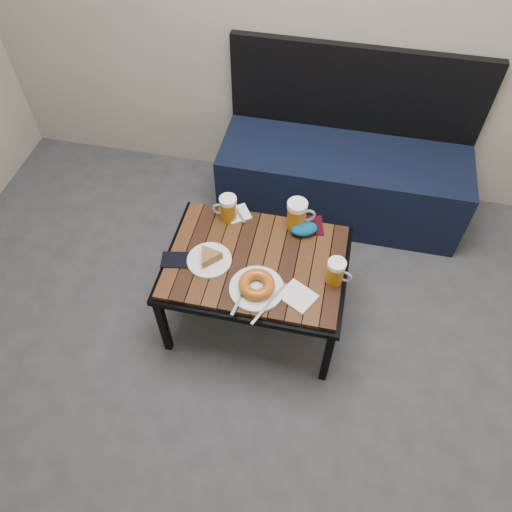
% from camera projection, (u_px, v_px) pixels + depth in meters
% --- Properties ---
extents(ground, '(4.00, 4.00, 0.00)m').
position_uv_depth(ground, '(259.00, 499.00, 2.09)').
color(ground, '#2D2D30').
rests_on(ground, ground).
extents(room_shell, '(4.00, 4.00, 4.00)m').
position_uv_depth(room_shell, '(314.00, 37.00, 1.02)').
color(room_shell, gray).
rests_on(room_shell, ground).
extents(bench, '(1.40, 0.50, 0.95)m').
position_uv_depth(bench, '(342.00, 174.00, 2.92)').
color(bench, black).
rests_on(bench, ground).
extents(cafe_table, '(0.84, 0.62, 0.47)m').
position_uv_depth(cafe_table, '(256.00, 266.00, 2.31)').
color(cafe_table, black).
rests_on(cafe_table, ground).
extents(beer_mug_left, '(0.12, 0.08, 0.13)m').
position_uv_depth(beer_mug_left, '(228.00, 208.00, 2.39)').
color(beer_mug_left, '#A5630D').
rests_on(beer_mug_left, cafe_table).
extents(beer_mug_centre, '(0.15, 0.12, 0.15)m').
position_uv_depth(beer_mug_centre, '(297.00, 214.00, 2.35)').
color(beer_mug_centre, '#A5630D').
rests_on(beer_mug_centre, cafe_table).
extents(beer_mug_right, '(0.12, 0.09, 0.13)m').
position_uv_depth(beer_mug_right, '(336.00, 272.00, 2.15)').
color(beer_mug_right, '#A5630D').
rests_on(beer_mug_right, cafe_table).
extents(plate_pie, '(0.20, 0.20, 0.06)m').
position_uv_depth(plate_pie, '(209.00, 258.00, 2.25)').
color(plate_pie, white).
rests_on(plate_pie, cafe_table).
extents(plate_bagel, '(0.25, 0.31, 0.07)m').
position_uv_depth(plate_bagel, '(257.00, 286.00, 2.15)').
color(plate_bagel, white).
rests_on(plate_bagel, cafe_table).
extents(napkin_left, '(0.15, 0.15, 0.01)m').
position_uv_depth(napkin_left, '(238.00, 214.00, 2.45)').
color(napkin_left, white).
rests_on(napkin_left, cafe_table).
extents(napkin_right, '(0.18, 0.17, 0.01)m').
position_uv_depth(napkin_right, '(298.00, 296.00, 2.15)').
color(napkin_right, white).
rests_on(napkin_right, cafe_table).
extents(passport_navy, '(0.14, 0.11, 0.01)m').
position_uv_depth(passport_navy, '(175.00, 260.00, 2.27)').
color(passport_navy, black).
rests_on(passport_navy, cafe_table).
extents(passport_burgundy, '(0.12, 0.14, 0.01)m').
position_uv_depth(passport_burgundy, '(313.00, 225.00, 2.40)').
color(passport_burgundy, black).
rests_on(passport_burgundy, cafe_table).
extents(knit_pouch, '(0.15, 0.13, 0.06)m').
position_uv_depth(knit_pouch, '(304.00, 229.00, 2.36)').
color(knit_pouch, navy).
rests_on(knit_pouch, cafe_table).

